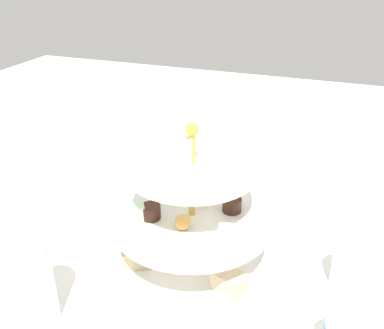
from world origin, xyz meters
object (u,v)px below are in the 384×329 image
tiered_serving_stand (192,226)px  butter_knife_left (106,190)px  water_glass_tall_right (28,286)px  water_glass_short_left (353,268)px

tiered_serving_stand → butter_knife_left: tiered_serving_stand is taller
water_glass_tall_right → butter_knife_left: (0.09, -0.35, -0.06)m
water_glass_tall_right → water_glass_short_left: water_glass_tall_right is taller
water_glass_tall_right → butter_knife_left: water_glass_tall_right is taller
tiered_serving_stand → water_glass_tall_right: bearing=48.5°
tiered_serving_stand → water_glass_short_left: size_ratio=4.65×
water_glass_short_left → butter_knife_left: size_ratio=0.39×
water_glass_short_left → butter_knife_left: water_glass_short_left is taller
water_glass_short_left → butter_knife_left: bearing=-13.7°
water_glass_tall_right → water_glass_short_left: bearing=-151.6°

